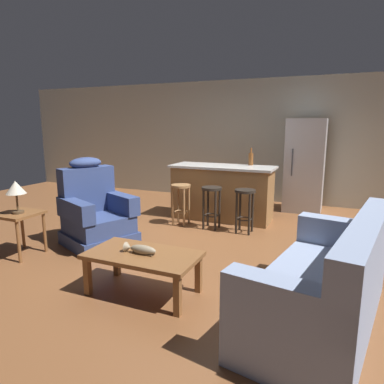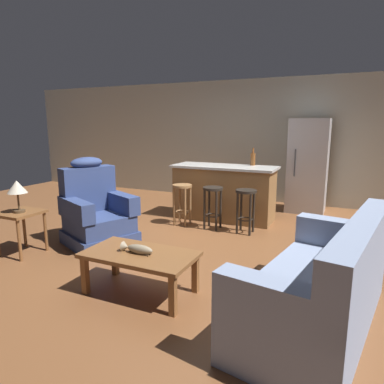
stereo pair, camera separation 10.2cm
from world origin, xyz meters
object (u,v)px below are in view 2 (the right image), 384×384
at_px(kitchen_island, 224,192).
at_px(bar_stool_right, 246,203).
at_px(couch, 322,287).
at_px(bottle_tall_green, 253,159).
at_px(coffee_table, 140,258).
at_px(end_table, 20,219).
at_px(table_lamp, 17,188).
at_px(bar_stool_left, 182,197).
at_px(bar_stool_middle, 213,200).
at_px(fish_figurine, 137,249).
at_px(recliner_near_lamp, 96,213).
at_px(refrigerator, 308,166).

height_order(kitchen_island, bar_stool_right, kitchen_island).
xyz_separation_m(couch, bottle_tall_green, (-1.41, 3.04, 0.72)).
height_order(coffee_table, kitchen_island, kitchen_island).
relative_size(couch, end_table, 3.61).
bearing_deg(kitchen_island, table_lamp, -123.45).
bearing_deg(bar_stool_right, couch, -59.50).
bearing_deg(end_table, bar_stool_left, 57.31).
xyz_separation_m(couch, bar_stool_right, (-1.27, 2.15, 0.13)).
height_order(couch, bottle_tall_green, bottle_tall_green).
height_order(bar_stool_left, bar_stool_middle, same).
bearing_deg(end_table, table_lamp, -42.22).
distance_m(bar_stool_left, bottle_tall_green, 1.42).
relative_size(fish_figurine, bar_stool_right, 0.50).
bearing_deg(coffee_table, recliner_near_lamp, 143.92).
xyz_separation_m(couch, recliner_near_lamp, (-3.07, 0.86, 0.08)).
bearing_deg(end_table, bar_stool_right, 40.45).
distance_m(coffee_table, refrigerator, 4.30).
relative_size(coffee_table, kitchen_island, 0.61).
height_order(fish_figurine, bar_stool_right, bar_stool_right).
distance_m(coffee_table, bar_stool_right, 2.34).
relative_size(recliner_near_lamp, bar_stool_right, 1.76).
distance_m(end_table, bar_stool_middle, 2.75).
relative_size(bar_stool_middle, bottle_tall_green, 2.23).
distance_m(couch, end_table, 3.66).
relative_size(recliner_near_lamp, bar_stool_left, 1.76).
bearing_deg(refrigerator, bar_stool_middle, -123.68).
bearing_deg(end_table, coffee_table, -7.52).
distance_m(bar_stool_middle, refrigerator, 2.24).
height_order(kitchen_island, refrigerator, refrigerator).
bearing_deg(kitchen_island, couch, -56.45).
height_order(bar_stool_left, refrigerator, refrigerator).
bearing_deg(recliner_near_lamp, coffee_table, -11.89).
xyz_separation_m(coffee_table, table_lamp, (-1.95, 0.23, 0.50)).
bearing_deg(table_lamp, bar_stool_left, 58.30).
distance_m(fish_figurine, bar_stool_right, 2.36).
xyz_separation_m(fish_figurine, table_lamp, (-1.93, 0.25, 0.41)).
height_order(bar_stool_middle, bottle_tall_green, bottle_tall_green).
height_order(end_table, bar_stool_middle, bar_stool_middle).
bearing_deg(table_lamp, bar_stool_right, 41.22).
xyz_separation_m(bar_stool_right, bottle_tall_green, (-0.14, 0.89, 0.59)).
bearing_deg(bottle_tall_green, fish_figurine, -95.02).
bearing_deg(bar_stool_right, bottle_tall_green, 99.22).
height_order(kitchen_island, bar_stool_middle, kitchen_island).
distance_m(kitchen_island, bar_stool_right, 0.85).
height_order(coffee_table, end_table, end_table).
relative_size(coffee_table, couch, 0.54).
bearing_deg(bottle_tall_green, bar_stool_middle, -114.04).
distance_m(end_table, bottle_tall_green, 3.74).
height_order(recliner_near_lamp, bar_stool_middle, recliner_near_lamp).
bearing_deg(kitchen_island, end_table, -124.19).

